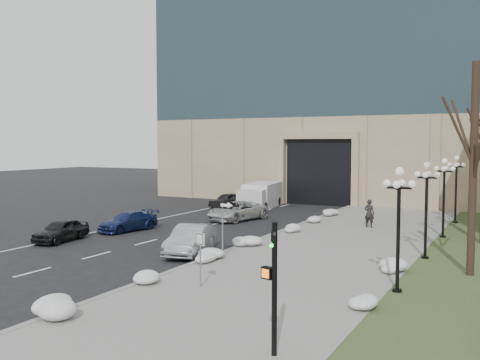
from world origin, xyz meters
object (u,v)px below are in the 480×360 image
(car_b, at_px, (191,240))
(one_way_sign, at_px, (226,212))
(car_c, at_px, (128,221))
(traffic_signal, at_px, (273,292))
(car_d, at_px, (237,211))
(car_a, at_px, (61,230))
(car_e, at_px, (227,200))
(lamppost_c, at_px, (444,187))
(lamppost_d, at_px, (456,180))
(lamppost_a, at_px, (399,213))
(keep_sign, at_px, (200,248))
(pedestrian, at_px, (369,213))
(lamppost_b, at_px, (426,197))
(box_truck, at_px, (260,196))

(car_b, relative_size, one_way_sign, 1.56)
(car_c, bearing_deg, traffic_signal, -29.86)
(car_b, height_order, car_d, car_b)
(car_a, distance_m, car_e, 18.76)
(lamppost_c, bearing_deg, car_e, 157.80)
(lamppost_c, distance_m, lamppost_d, 6.50)
(car_a, height_order, lamppost_c, lamppost_c)
(car_d, relative_size, lamppost_d, 1.04)
(traffic_signal, xyz_separation_m, lamppost_a, (1.62, 7.67, 1.27))
(keep_sign, distance_m, lamppost_a, 7.56)
(car_d, bearing_deg, traffic_signal, -46.49)
(car_e, bearing_deg, car_c, -73.29)
(car_b, height_order, pedestrian, pedestrian)
(lamppost_d, bearing_deg, car_c, -144.94)
(car_d, distance_m, keep_sign, 18.59)
(pedestrian, xyz_separation_m, keep_sign, (-2.07, -17.49, 0.59))
(car_c, relative_size, lamppost_d, 0.88)
(car_e, height_order, pedestrian, pedestrian)
(car_e, bearing_deg, lamppost_a, -33.14)
(car_e, xyz_separation_m, one_way_sign, (10.43, -18.79, 1.74))
(car_d, bearing_deg, lamppost_b, -14.58)
(lamppost_d, bearing_deg, car_a, -137.70)
(car_b, bearing_deg, box_truck, 90.64)
(keep_sign, bearing_deg, one_way_sign, 128.13)
(box_truck, height_order, lamppost_d, lamppost_d)
(car_e, bearing_deg, pedestrian, -9.05)
(pedestrian, height_order, box_truck, box_truck)
(traffic_signal, xyz_separation_m, lamppost_b, (1.62, 14.17, 1.27))
(lamppost_b, bearing_deg, lamppost_c, 90.00)
(car_c, height_order, traffic_signal, traffic_signal)
(pedestrian, relative_size, one_way_sign, 0.64)
(car_a, xyz_separation_m, box_truck, (3.15, 19.87, 0.38))
(car_e, bearing_deg, keep_sign, -48.49)
(pedestrian, distance_m, one_way_sign, 13.23)
(pedestrian, bearing_deg, lamppost_c, 167.40)
(car_a, height_order, car_e, car_a)
(traffic_signal, relative_size, lamppost_a, 0.76)
(car_a, distance_m, car_d, 13.10)
(car_d, height_order, one_way_sign, one_way_sign)
(car_a, xyz_separation_m, lamppost_b, (19.30, 4.56, 2.43))
(car_d, distance_m, lamppost_d, 15.47)
(traffic_signal, relative_size, lamppost_c, 0.76)
(car_a, height_order, lamppost_a, lamppost_a)
(lamppost_a, bearing_deg, car_b, 166.99)
(car_b, relative_size, keep_sign, 2.01)
(lamppost_a, distance_m, lamppost_b, 6.50)
(car_c, bearing_deg, keep_sign, -29.08)
(one_way_sign, bearing_deg, car_c, 149.90)
(keep_sign, xyz_separation_m, lamppost_c, (6.81, 15.95, 1.44))
(lamppost_d, bearing_deg, box_truck, 171.84)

